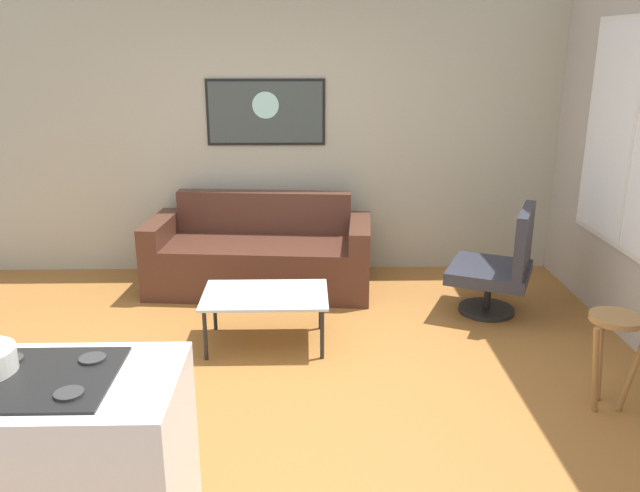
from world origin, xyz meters
TOP-DOWN VIEW (x-y plane):
  - ground at (0.00, 0.00)m, footprint 6.40×6.40m
  - back_wall at (0.00, 2.42)m, footprint 6.40×0.05m
  - couch at (-0.24, 1.86)m, footprint 2.06×1.00m
  - coffee_table at (-0.13, 0.68)m, footprint 0.92×0.61m
  - armchair at (1.78, 1.20)m, footprint 0.84×0.86m
  - bar_stool at (2.03, -0.27)m, footprint 0.36×0.35m
  - wall_painting at (-0.19, 2.38)m, footprint 1.11×0.03m
  - window at (2.59, 0.90)m, footprint 0.03×1.66m

SIDE VIEW (x-z plane):
  - ground at x=0.00m, z-range -0.04..0.00m
  - couch at x=-0.24m, z-range -0.13..0.72m
  - coffee_table at x=-0.13m, z-range 0.17..0.57m
  - armchair at x=1.78m, z-range -0.04..0.88m
  - bar_stool at x=2.03m, z-range 0.17..0.78m
  - back_wall at x=0.00m, z-range 0.00..2.80m
  - window at x=2.59m, z-range 0.65..2.37m
  - wall_painting at x=-0.19m, z-range 1.24..1.86m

